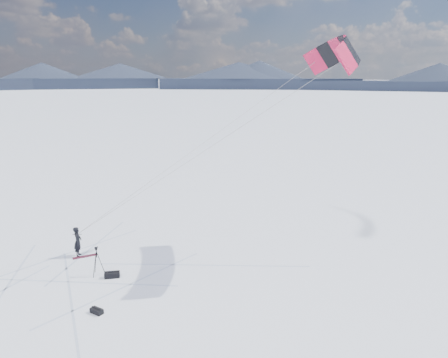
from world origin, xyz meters
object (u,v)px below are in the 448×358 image
(snowkiter, at_px, (79,256))
(snowboard, at_px, (85,256))
(gear_bag_b, at_px, (97,311))
(tripod, at_px, (97,257))
(gear_bag_a, at_px, (112,275))

(snowkiter, xyz_separation_m, snowboard, (0.46, -0.04, 0.02))
(snowkiter, distance_m, gear_bag_b, 7.25)
(tripod, height_order, gear_bag_a, tripod)
(snowboard, distance_m, gear_bag_b, 6.94)
(snowkiter, height_order, gear_bag_b, snowkiter)
(snowboard, xyz_separation_m, gear_bag_a, (2.93, -2.15, 0.14))
(snowkiter, relative_size, gear_bag_b, 2.64)
(snowkiter, xyz_separation_m, tripod, (2.45, -2.05, 1.04))
(snowboard, relative_size, gear_bag_a, 1.62)
(snowboard, relative_size, tripod, 0.89)
(snowkiter, height_order, snowboard, snowkiter)
(tripod, relative_size, gear_bag_b, 2.33)
(snowkiter, relative_size, snowboard, 1.27)
(gear_bag_a, bearing_deg, snowboard, 119.27)
(snowkiter, relative_size, gear_bag_a, 2.05)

